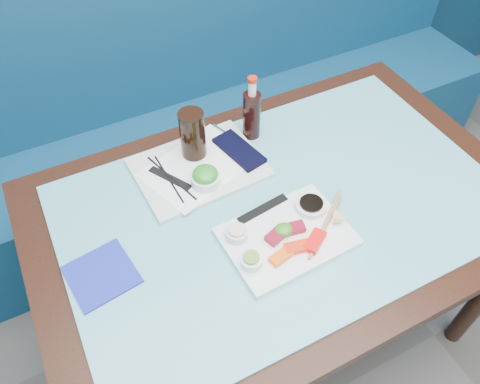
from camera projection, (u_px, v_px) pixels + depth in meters
name	position (u px, v px, depth m)	size (l,w,h in m)	color
booth_bench	(183.00, 130.00, 2.10)	(3.00, 0.56, 1.17)	navy
dining_table	(281.00, 223.00, 1.39)	(1.40, 0.90, 0.75)	black
glass_top	(283.00, 205.00, 1.32)	(1.22, 0.76, 0.01)	#5CAEB9
sashimi_plate	(287.00, 237.00, 1.23)	(0.33, 0.23, 0.02)	white
salmon_left	(281.00, 256.00, 1.17)	(0.06, 0.03, 0.02)	#FB600A
salmon_mid	(297.00, 247.00, 1.19)	(0.07, 0.03, 0.02)	red
salmon_right	(315.00, 241.00, 1.20)	(0.07, 0.04, 0.02)	#F80E09
tuna_left	(276.00, 236.00, 1.21)	(0.06, 0.03, 0.02)	maroon
tuna_right	(294.00, 228.00, 1.23)	(0.05, 0.03, 0.02)	maroon
seaweed_garnish	(284.00, 230.00, 1.22)	(0.05, 0.04, 0.03)	#36801D
ramekin_wasabi	(251.00, 261.00, 1.16)	(0.06, 0.06, 0.02)	white
wasabi_fill	(251.00, 257.00, 1.15)	(0.04, 0.04, 0.01)	#679C32
ramekin_ginger	(237.00, 234.00, 1.21)	(0.06, 0.06, 0.02)	silver
ginger_fill	(237.00, 230.00, 1.20)	(0.04, 0.04, 0.01)	beige
soy_dish	(311.00, 206.00, 1.28)	(0.09, 0.09, 0.02)	white
soy_fill	(311.00, 203.00, 1.27)	(0.06, 0.06, 0.01)	black
lemon_wedge	(341.00, 219.00, 1.24)	(0.04, 0.04, 0.03)	#EBD06F
chopstick_sleeve	(263.00, 209.00, 1.28)	(0.16, 0.02, 0.00)	black
wooden_chopstick_a	(325.00, 223.00, 1.25)	(0.01, 0.01, 0.25)	#B27F53
wooden_chopstick_b	(329.00, 222.00, 1.25)	(0.01, 0.01, 0.20)	#A5754D
serving_tray	(199.00, 168.00, 1.40)	(0.37, 0.28, 0.01)	silver
paper_placemat	(199.00, 166.00, 1.39)	(0.31, 0.22, 0.00)	white
seaweed_bowl	(206.00, 180.00, 1.33)	(0.09, 0.09, 0.03)	white
seaweed_salad	(205.00, 174.00, 1.32)	(0.07, 0.07, 0.04)	#248C20
cola_glass	(193.00, 134.00, 1.37)	(0.08, 0.08, 0.16)	black
navy_pouch	(239.00, 150.00, 1.43)	(0.08, 0.18, 0.01)	black
fork	(223.00, 131.00, 1.49)	(0.01, 0.01, 0.08)	silver
black_chopstick_a	(169.00, 179.00, 1.36)	(0.01, 0.01, 0.21)	black
black_chopstick_b	(171.00, 178.00, 1.36)	(0.01, 0.01, 0.23)	black
tray_sleeve	(170.00, 178.00, 1.36)	(0.02, 0.15, 0.00)	black
cola_bottle_body	(252.00, 116.00, 1.45)	(0.06, 0.06, 0.16)	black
cola_bottle_neck	(252.00, 88.00, 1.37)	(0.02, 0.02, 0.05)	white
cola_bottle_cap	(252.00, 80.00, 1.35)	(0.03, 0.03, 0.01)	red
blue_napkin	(101.00, 274.00, 1.16)	(0.16, 0.16, 0.01)	#1C269B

